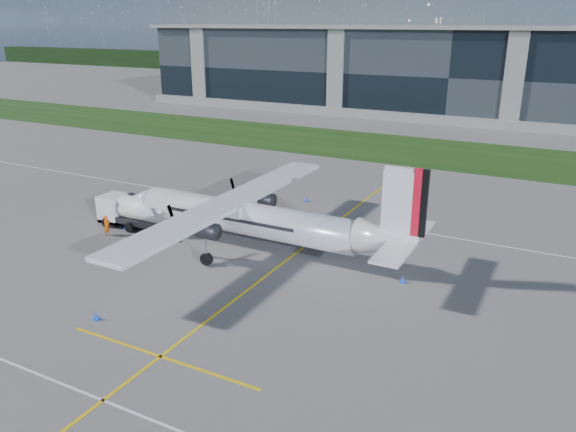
{
  "coord_description": "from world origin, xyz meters",
  "views": [
    {
      "loc": [
        20.43,
        -24.97,
        16.38
      ],
      "look_at": [
        2.33,
        9.41,
        2.82
      ],
      "focal_mm": 35.0,
      "sensor_mm": 36.0,
      "label": 1
    }
  ],
  "objects_px": {
    "turboprop_aircraft": "(257,201)",
    "safety_cone_fwd": "(115,220)",
    "baggage_tug": "(129,215)",
    "safety_cone_tail": "(403,279)",
    "pylon_west": "(266,25)",
    "fuel_tanker_truck": "(131,212)",
    "ground_crew_person": "(107,224)",
    "safety_cone_stbdwing": "(307,199)",
    "safety_cone_nose_stbd": "(146,218)",
    "safety_cone_portwing": "(96,316)",
    "safety_cone_nose_port": "(125,226)"
  },
  "relations": [
    {
      "from": "turboprop_aircraft",
      "to": "safety_cone_fwd",
      "type": "height_order",
      "value": "turboprop_aircraft"
    },
    {
      "from": "baggage_tug",
      "to": "safety_cone_tail",
      "type": "height_order",
      "value": "baggage_tug"
    },
    {
      "from": "pylon_west",
      "to": "turboprop_aircraft",
      "type": "distance_m",
      "value": 162.99
    },
    {
      "from": "pylon_west",
      "to": "baggage_tug",
      "type": "distance_m",
      "value": 157.56
    },
    {
      "from": "baggage_tug",
      "to": "fuel_tanker_truck",
      "type": "bearing_deg",
      "value": -28.62
    },
    {
      "from": "ground_crew_person",
      "to": "safety_cone_stbdwing",
      "type": "relative_size",
      "value": 3.76
    },
    {
      "from": "safety_cone_stbdwing",
      "to": "safety_cone_fwd",
      "type": "distance_m",
      "value": 17.64
    },
    {
      "from": "pylon_west",
      "to": "safety_cone_nose_stbd",
      "type": "distance_m",
      "value": 156.8
    },
    {
      "from": "safety_cone_tail",
      "to": "safety_cone_stbdwing",
      "type": "bearing_deg",
      "value": 136.02
    },
    {
      "from": "baggage_tug",
      "to": "ground_crew_person",
      "type": "bearing_deg",
      "value": -85.25
    },
    {
      "from": "turboprop_aircraft",
      "to": "pylon_west",
      "type": "bearing_deg",
      "value": 119.55
    },
    {
      "from": "safety_cone_portwing",
      "to": "safety_cone_stbdwing",
      "type": "distance_m",
      "value": 25.9
    },
    {
      "from": "pylon_west",
      "to": "safety_cone_tail",
      "type": "relative_size",
      "value": 60.0
    },
    {
      "from": "turboprop_aircraft",
      "to": "safety_cone_portwing",
      "type": "distance_m",
      "value": 14.09
    },
    {
      "from": "turboprop_aircraft",
      "to": "baggage_tug",
      "type": "height_order",
      "value": "turboprop_aircraft"
    },
    {
      "from": "safety_cone_portwing",
      "to": "safety_cone_fwd",
      "type": "relative_size",
      "value": 1.0
    },
    {
      "from": "safety_cone_tail",
      "to": "ground_crew_person",
      "type": "bearing_deg",
      "value": -173.65
    },
    {
      "from": "safety_cone_stbdwing",
      "to": "safety_cone_nose_port",
      "type": "bearing_deg",
      "value": -126.12
    },
    {
      "from": "safety_cone_nose_port",
      "to": "turboprop_aircraft",
      "type": "bearing_deg",
      "value": 5.63
    },
    {
      "from": "safety_cone_nose_port",
      "to": "safety_cone_stbdwing",
      "type": "height_order",
      "value": "same"
    },
    {
      "from": "turboprop_aircraft",
      "to": "safety_cone_nose_port",
      "type": "xyz_separation_m",
      "value": [
        -12.08,
        -1.19,
        -3.63
      ]
    },
    {
      "from": "fuel_tanker_truck",
      "to": "safety_cone_nose_port",
      "type": "height_order",
      "value": "fuel_tanker_truck"
    },
    {
      "from": "safety_cone_portwing",
      "to": "safety_cone_stbdwing",
      "type": "bearing_deg",
      "value": 87.9
    },
    {
      "from": "safety_cone_stbdwing",
      "to": "safety_cone_portwing",
      "type": "bearing_deg",
      "value": -92.1
    },
    {
      "from": "safety_cone_tail",
      "to": "turboprop_aircraft",
      "type": "bearing_deg",
      "value": 178.58
    },
    {
      "from": "safety_cone_stbdwing",
      "to": "turboprop_aircraft",
      "type": "bearing_deg",
      "value": -80.85
    },
    {
      "from": "ground_crew_person",
      "to": "safety_cone_nose_stbd",
      "type": "xyz_separation_m",
      "value": [
        0.53,
        4.04,
        -0.69
      ]
    },
    {
      "from": "pylon_west",
      "to": "safety_cone_nose_port",
      "type": "height_order",
      "value": "pylon_west"
    },
    {
      "from": "baggage_tug",
      "to": "safety_cone_nose_stbd",
      "type": "xyz_separation_m",
      "value": [
        0.76,
        1.28,
        -0.6
      ]
    },
    {
      "from": "pylon_west",
      "to": "turboprop_aircraft",
      "type": "bearing_deg",
      "value": -60.45
    },
    {
      "from": "safety_cone_tail",
      "to": "safety_cone_fwd",
      "type": "distance_m",
      "value": 25.27
    },
    {
      "from": "safety_cone_stbdwing",
      "to": "baggage_tug",
      "type": "bearing_deg",
      "value": -129.65
    },
    {
      "from": "baggage_tug",
      "to": "safety_cone_portwing",
      "type": "height_order",
      "value": "baggage_tug"
    },
    {
      "from": "safety_cone_tail",
      "to": "safety_cone_nose_stbd",
      "type": "distance_m",
      "value": 23.17
    },
    {
      "from": "baggage_tug",
      "to": "safety_cone_nose_port",
      "type": "relative_size",
      "value": 5.66
    },
    {
      "from": "pylon_west",
      "to": "safety_cone_stbdwing",
      "type": "distance_m",
      "value": 151.45
    },
    {
      "from": "safety_cone_tail",
      "to": "safety_cone_stbdwing",
      "type": "xyz_separation_m",
      "value": [
        -13.34,
        12.87,
        0.0
      ]
    },
    {
      "from": "safety_cone_portwing",
      "to": "baggage_tug",
      "type": "bearing_deg",
      "value": 126.17
    },
    {
      "from": "turboprop_aircraft",
      "to": "safety_cone_stbdwing",
      "type": "height_order",
      "value": "turboprop_aircraft"
    },
    {
      "from": "pylon_west",
      "to": "safety_cone_stbdwing",
      "type": "xyz_separation_m",
      "value": [
        78.17,
        -128.87,
        -14.75
      ]
    },
    {
      "from": "fuel_tanker_truck",
      "to": "safety_cone_nose_stbd",
      "type": "bearing_deg",
      "value": 87.65
    },
    {
      "from": "turboprop_aircraft",
      "to": "safety_cone_stbdwing",
      "type": "distance_m",
      "value": 13.26
    },
    {
      "from": "turboprop_aircraft",
      "to": "safety_cone_nose_stbd",
      "type": "xyz_separation_m",
      "value": [
        -11.82,
        1.13,
        -3.63
      ]
    },
    {
      "from": "baggage_tug",
      "to": "safety_cone_portwing",
      "type": "bearing_deg",
      "value": -53.83
    },
    {
      "from": "ground_crew_person",
      "to": "safety_cone_portwing",
      "type": "distance_m",
      "value": 14.0
    },
    {
      "from": "ground_crew_person",
      "to": "safety_cone_fwd",
      "type": "xyz_separation_m",
      "value": [
        -1.61,
        2.51,
        -0.69
      ]
    },
    {
      "from": "turboprop_aircraft",
      "to": "safety_cone_fwd",
      "type": "xyz_separation_m",
      "value": [
        -13.96,
        -0.4,
        -3.63
      ]
    },
    {
      "from": "safety_cone_nose_port",
      "to": "safety_cone_portwing",
      "type": "xyz_separation_m",
      "value": [
        9.11,
        -12.1,
        0.0
      ]
    },
    {
      "from": "safety_cone_nose_port",
      "to": "safety_cone_stbdwing",
      "type": "distance_m",
      "value": 17.06
    },
    {
      "from": "turboprop_aircraft",
      "to": "safety_cone_tail",
      "type": "bearing_deg",
      "value": -1.42
    }
  ]
}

